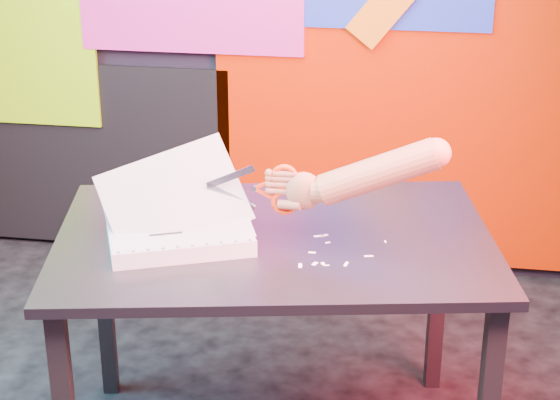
# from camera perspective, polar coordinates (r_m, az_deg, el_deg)

# --- Properties ---
(room) EXTENTS (3.01, 3.01, 2.71)m
(room) POSITION_cam_1_polar(r_m,az_deg,el_deg) (2.47, -8.45, 10.04)
(room) COLOR black
(room) RESTS_ON ground
(backdrop) EXTENTS (2.88, 0.05, 2.08)m
(backdrop) POSITION_cam_1_polar(r_m,az_deg,el_deg) (3.93, -0.90, 8.94)
(backdrop) COLOR red
(backdrop) RESTS_ON ground
(work_table) EXTENTS (1.39, 1.06, 0.75)m
(work_table) POSITION_cam_1_polar(r_m,az_deg,el_deg) (2.73, -0.35, -3.81)
(work_table) COLOR #262626
(work_table) RESTS_ON ground
(printout_stack) EXTENTS (0.49, 0.41, 0.30)m
(printout_stack) POSITION_cam_1_polar(r_m,az_deg,el_deg) (2.65, -6.18, -1.99)
(printout_stack) COLOR silver
(printout_stack) RESTS_ON work_table
(scissors) EXTENTS (0.26, 0.02, 0.15)m
(scissors) POSITION_cam_1_polar(r_m,az_deg,el_deg) (2.62, -0.13, 0.65)
(scissors) COLOR #B7B9C7
(scissors) RESTS_ON printout_stack
(hand_forearm) EXTENTS (0.49, 0.10, 0.23)m
(hand_forearm) POSITION_cam_1_polar(r_m,az_deg,el_deg) (2.57, 5.24, 1.54)
(hand_forearm) COLOR #B55C40
(hand_forearm) RESTS_ON work_table
(paper_clippings) EXTENTS (0.23, 0.23, 0.00)m
(paper_clippings) POSITION_cam_1_polar(r_m,az_deg,el_deg) (2.58, 2.92, -3.28)
(paper_clippings) COLOR white
(paper_clippings) RESTS_ON work_table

